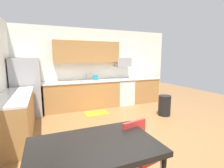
{
  "coord_description": "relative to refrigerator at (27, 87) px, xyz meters",
  "views": [
    {
      "loc": [
        -1.71,
        -3.11,
        1.71
      ],
      "look_at": [
        0.0,
        1.0,
        1.0
      ],
      "focal_mm": 26.58,
      "sensor_mm": 36.0,
      "label": 1
    }
  ],
  "objects": [
    {
      "name": "cabinet_run_left",
      "position": [
        -0.12,
        -1.42,
        -0.4
      ],
      "size": [
        0.6,
        2.0,
        0.9
      ],
      "primitive_type": "cube",
      "color": "#AD7A42",
      "rests_on": "ground"
    },
    {
      "name": "countertop_left",
      "position": [
        -0.12,
        -1.42,
        0.07
      ],
      "size": [
        0.64,
        2.0,
        0.04
      ],
      "primitive_type": "cube",
      "color": "silver",
      "rests_on": "cabinet_run_left"
    },
    {
      "name": "cabinet_run_back_right",
      "position": [
        4.04,
        0.08,
        -0.4
      ],
      "size": [
        1.08,
        0.6,
        0.9
      ],
      "primitive_type": "cube",
      "color": "#AD7A42",
      "rests_on": "ground"
    },
    {
      "name": "cabinet_run_back",
      "position": [
        1.66,
        0.08,
        -0.4
      ],
      "size": [
        2.47,
        0.6,
        0.9
      ],
      "primitive_type": "cube",
      "color": "#AD7A42",
      "rests_on": "ground"
    },
    {
      "name": "countertop_back",
      "position": [
        2.18,
        0.08,
        0.07
      ],
      "size": [
        4.8,
        0.64,
        0.04
      ],
      "primitive_type": "cube",
      "color": "silver",
      "rests_on": "cabinet_run_back"
    },
    {
      "name": "floor_mat",
      "position": [
        1.92,
        -0.57,
        -0.85
      ],
      "size": [
        0.7,
        0.5,
        0.01
      ],
      "primitive_type": "cube",
      "color": "orange",
      "rests_on": "ground"
    },
    {
      "name": "sink_basin",
      "position": [
        1.84,
        0.08,
        0.03
      ],
      "size": [
        0.48,
        0.4,
        0.14
      ],
      "primitive_type": "cube",
      "color": "#A5A8AD",
      "rests_on": "countertop_back"
    },
    {
      "name": "sink_faucet",
      "position": [
        1.84,
        0.26,
        0.19
      ],
      "size": [
        0.02,
        0.02,
        0.24
      ],
      "primitive_type": "cylinder",
      "color": "#B2B5BA",
      "rests_on": "countertop_back"
    },
    {
      "name": "wall_back",
      "position": [
        2.18,
        0.43,
        0.5
      ],
      "size": [
        5.8,
        0.1,
        2.7
      ],
      "primitive_type": "cube",
      "color": "white",
      "rests_on": "ground"
    },
    {
      "name": "refrigerator",
      "position": [
        0.0,
        0.0,
        0.0
      ],
      "size": [
        0.76,
        0.7,
        1.7
      ],
      "primitive_type": "cube",
      "color": "#9EA0A5",
      "rests_on": "ground"
    },
    {
      "name": "microwave",
      "position": [
        3.2,
        0.18,
        0.7
      ],
      "size": [
        0.54,
        0.36,
        0.32
      ],
      "primitive_type": "cube",
      "color": "#9EA0A5"
    },
    {
      "name": "trash_bin",
      "position": [
        3.75,
        -1.52,
        -0.55
      ],
      "size": [
        0.36,
        0.36,
        0.6
      ],
      "primitive_type": "cylinder",
      "color": "black",
      "rests_on": "ground"
    },
    {
      "name": "chair_near_table",
      "position": [
        1.6,
        -3.56,
        -0.35
      ],
      "size": [
        0.47,
        0.47,
        0.85
      ],
      "color": "red",
      "rests_on": "ground"
    },
    {
      "name": "dining_table",
      "position": [
        0.94,
        -3.69,
        -0.14
      ],
      "size": [
        1.4,
        0.9,
        0.77
      ],
      "color": "black",
      "rests_on": "ground"
    },
    {
      "name": "upper_cabinets_back",
      "position": [
        1.88,
        0.21,
        1.05
      ],
      "size": [
        2.2,
        0.34,
        0.7
      ],
      "primitive_type": "cube",
      "color": "#AD7A42"
    },
    {
      "name": "ground_plane",
      "position": [
        2.18,
        -2.22,
        -0.85
      ],
      "size": [
        12.0,
        12.0,
        0.0
      ],
      "primitive_type": "plane",
      "color": "olive"
    },
    {
      "name": "oven_range",
      "position": [
        3.2,
        0.08,
        -0.4
      ],
      "size": [
        0.6,
        0.6,
        0.91
      ],
      "color": "white",
      "rests_on": "ground"
    },
    {
      "name": "kettle",
      "position": [
        2.13,
        0.13,
        0.17
      ],
      "size": [
        0.14,
        0.14,
        0.2
      ],
      "primitive_type": "cylinder",
      "color": "#198CBF",
      "rests_on": "countertop_back"
    }
  ]
}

